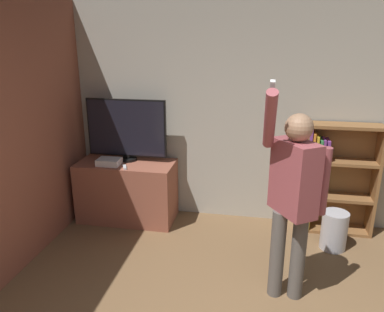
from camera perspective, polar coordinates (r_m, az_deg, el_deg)
The scene contains 9 objects.
wall_back at distance 4.63m, azimuth 10.94°, elevation 6.03°, with size 6.69×0.06×2.70m.
wall_side_brick at distance 3.89m, azimuth -26.76°, elevation 2.16°, with size 0.06×4.67×2.70m.
tv_ledge at distance 4.87m, azimuth -9.82°, elevation -5.26°, with size 1.21×0.57×0.77m.
television at distance 4.71m, azimuth -9.93°, elevation 4.00°, with size 1.01×0.22×0.78m.
game_console at distance 4.68m, azimuth -12.53°, elevation -0.88°, with size 0.28×0.20×0.08m.
remote_loose at distance 4.54m, azimuth -10.22°, elevation -1.69°, with size 0.09×0.14×0.02m.
bookshelf at distance 4.72m, azimuth 20.47°, elevation -3.05°, with size 0.85×0.28×1.33m.
person at distance 3.26m, azimuth 15.17°, elevation -5.32°, with size 0.55×0.55×1.97m.
waste_bin at distance 4.51m, azimuth 20.83°, elevation -10.55°, with size 0.28×0.28×0.44m.
Camera 1 is at (-0.04, -1.44, 2.28)m, focal length 35.00 mm.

